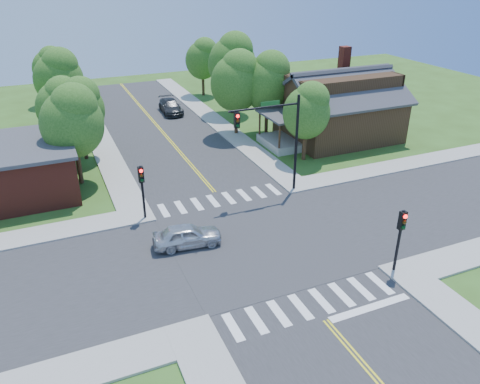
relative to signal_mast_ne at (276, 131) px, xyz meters
name	(u,v)px	position (x,y,z in m)	size (l,w,h in m)	color
ground	(258,243)	(-3.91, -5.59, -4.85)	(100.00, 100.00, 0.00)	#35551A
road_ns	(258,242)	(-3.91, -5.59, -4.83)	(10.00, 90.00, 0.04)	#2D2D30
road_ew	(258,242)	(-3.91, -5.59, -4.83)	(90.00, 10.00, 0.04)	#2D2D30
intersection_patch	(258,243)	(-3.91, -5.59, -4.85)	(10.20, 10.20, 0.06)	#2D2D30
sidewalk_ne	(333,131)	(11.90, 10.23, -4.78)	(40.00, 40.00, 0.14)	#9E9B93
crosswalk_north	(221,199)	(-3.91, 0.61, -4.80)	(8.85, 2.00, 0.01)	white
crosswalk_south	(311,304)	(-3.91, -11.79, -4.80)	(8.85, 2.00, 0.01)	white
centerline	(258,242)	(-3.91, -5.59, -4.80)	(0.30, 90.00, 0.01)	yellow
stop_bar	(370,308)	(-1.41, -13.19, -4.85)	(4.60, 0.45, 0.09)	white
signal_mast_ne	(276,131)	(0.00, 0.00, 0.00)	(5.30, 0.42, 7.20)	black
signal_pole_se	(401,230)	(1.69, -11.21, -2.19)	(0.34, 0.42, 3.80)	black
signal_pole_nw	(142,183)	(-9.51, -0.01, -2.19)	(0.34, 0.42, 3.80)	black
house_ne	(339,104)	(11.19, 8.65, -1.52)	(13.05, 8.80, 7.11)	#342112
building_nw	(0,171)	(-18.11, 7.61, -2.97)	(10.40, 8.40, 3.73)	maroon
tree_e_a	(308,109)	(5.51, 4.93, -0.42)	(3.98, 3.78, 6.76)	#382314
tree_e_b	(268,80)	(5.54, 12.33, 0.46)	(4.77, 4.53, 8.10)	#382314
tree_e_c	(233,60)	(5.18, 20.19, 0.98)	(5.23, 4.97, 8.90)	#382314
tree_e_d	(203,58)	(4.79, 28.97, -0.15)	(4.22, 4.01, 7.17)	#382314
tree_w_a	(73,119)	(-12.65, 7.53, 0.22)	(4.56, 4.33, 7.75)	#382314
tree_w_b	(62,104)	(-12.99, 13.89, -0.26)	(4.12, 3.91, 7.00)	#382314
tree_w_c	(59,76)	(-12.50, 22.02, 0.45)	(4.76, 4.52, 8.09)	#382314
tree_w_d	(51,67)	(-12.84, 31.84, -0.38)	(4.01, 3.81, 6.82)	#382314
tree_house	(237,79)	(2.74, 13.34, 0.55)	(4.85, 4.61, 8.24)	#382314
tree_bldg	(80,106)	(-11.69, 12.54, -0.19)	(4.19, 3.98, 7.12)	#382314
car_silver	(187,236)	(-7.92, -4.24, -4.16)	(4.23, 2.11, 1.39)	silver
car_dgrey	(171,107)	(-1.31, 22.88, -4.12)	(2.32, 5.16, 1.47)	#282A2D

